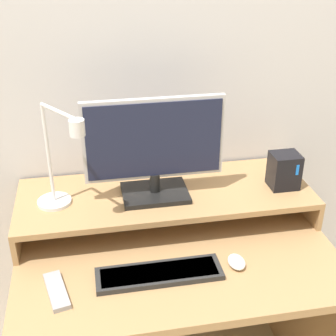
{
  "coord_description": "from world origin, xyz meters",
  "views": [
    {
      "loc": [
        -0.26,
        -0.91,
        1.69
      ],
      "look_at": [
        -0.02,
        0.41,
        0.99
      ],
      "focal_mm": 50.0,
      "sensor_mm": 36.0,
      "label": 1
    }
  ],
  "objects_px": {
    "keyboard": "(159,274)",
    "mouse": "(237,262)",
    "monitor": "(154,148)",
    "remote_control": "(57,291)",
    "desk_lamp": "(60,168)",
    "router_dock": "(284,170)"
  },
  "relations": [
    {
      "from": "router_dock",
      "to": "keyboard",
      "type": "bearing_deg",
      "value": -151.23
    },
    {
      "from": "monitor",
      "to": "remote_control",
      "type": "xyz_separation_m",
      "value": [
        -0.35,
        -0.33,
        -0.29
      ]
    },
    {
      "from": "monitor",
      "to": "router_dock",
      "type": "xyz_separation_m",
      "value": [
        0.48,
        -0.02,
        -0.12
      ]
    },
    {
      "from": "monitor",
      "to": "desk_lamp",
      "type": "relative_size",
      "value": 1.31
    },
    {
      "from": "router_dock",
      "to": "mouse",
      "type": "height_order",
      "value": "router_dock"
    },
    {
      "from": "monitor",
      "to": "mouse",
      "type": "distance_m",
      "value": 0.47
    },
    {
      "from": "keyboard",
      "to": "mouse",
      "type": "xyz_separation_m",
      "value": [
        0.26,
        0.01,
        0.0
      ]
    },
    {
      "from": "monitor",
      "to": "remote_control",
      "type": "height_order",
      "value": "monitor"
    },
    {
      "from": "keyboard",
      "to": "remote_control",
      "type": "distance_m",
      "value": 0.32
    },
    {
      "from": "keyboard",
      "to": "mouse",
      "type": "relative_size",
      "value": 4.96
    },
    {
      "from": "keyboard",
      "to": "mouse",
      "type": "height_order",
      "value": "mouse"
    },
    {
      "from": "monitor",
      "to": "keyboard",
      "type": "bearing_deg",
      "value": -96.94
    },
    {
      "from": "remote_control",
      "to": "desk_lamp",
      "type": "bearing_deg",
      "value": 83.32
    },
    {
      "from": "mouse",
      "to": "desk_lamp",
      "type": "bearing_deg",
      "value": 154.34
    },
    {
      "from": "mouse",
      "to": "remote_control",
      "type": "relative_size",
      "value": 0.46
    },
    {
      "from": "monitor",
      "to": "mouse",
      "type": "height_order",
      "value": "monitor"
    },
    {
      "from": "keyboard",
      "to": "remote_control",
      "type": "bearing_deg",
      "value": -176.72
    },
    {
      "from": "desk_lamp",
      "to": "mouse",
      "type": "height_order",
      "value": "desk_lamp"
    },
    {
      "from": "desk_lamp",
      "to": "remote_control",
      "type": "height_order",
      "value": "desk_lamp"
    },
    {
      "from": "monitor",
      "to": "remote_control",
      "type": "relative_size",
      "value": 2.8
    },
    {
      "from": "keyboard",
      "to": "monitor",
      "type": "bearing_deg",
      "value": 83.06
    },
    {
      "from": "monitor",
      "to": "remote_control",
      "type": "bearing_deg",
      "value": -137.25
    }
  ]
}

